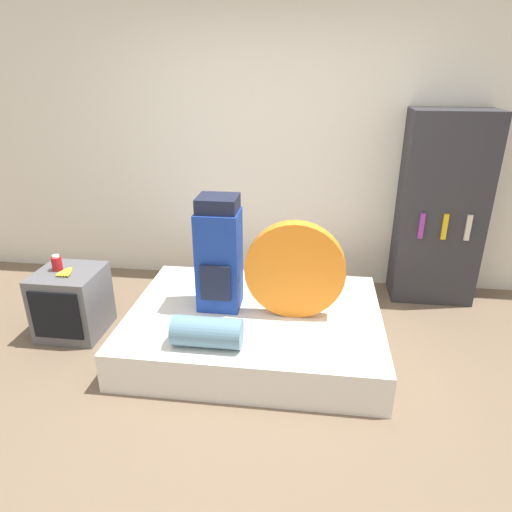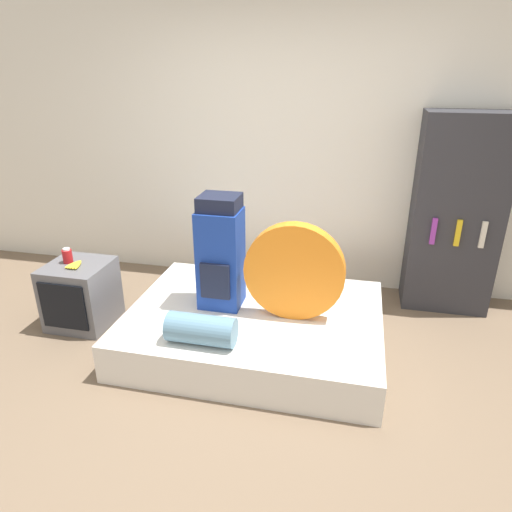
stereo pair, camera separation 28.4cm
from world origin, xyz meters
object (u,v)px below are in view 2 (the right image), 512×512
Objects in this scene: tent_bag at (294,272)px; bookshelf at (456,215)px; canister at (67,256)px; backpack at (221,254)px; sleeping_roll at (201,329)px; television at (81,294)px.

tent_bag is 1.60m from bookshelf.
tent_bag is 5.82× the size of canister.
tent_bag is 1.85m from canister.
bookshelf reaches higher than canister.
bookshelf reaches higher than backpack.
canister is (-1.31, 0.51, 0.20)m from sleeping_roll.
backpack is 6.96× the size of canister.
television is at bearing -161.17° from bookshelf.
backpack is 1.20× the size of tent_bag.
sleeping_roll is at bearing -21.77° from television.
bookshelf is at bearing 28.14° from backpack.
tent_bag is (0.57, -0.07, -0.06)m from backpack.
backpack reaches higher than television.
backpack is 2.03m from bookshelf.
tent_bag is at bearing -140.02° from bookshelf.
canister is at bearing 179.09° from tent_bag.
sleeping_roll is (-0.54, -0.48, -0.26)m from tent_bag.
backpack is at bearing -151.86° from bookshelf.
backpack is 1.29m from canister.
backpack is 0.64m from sleeping_roll.
sleeping_roll is 0.27× the size of bookshelf.
canister is at bearing -178.34° from backpack.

